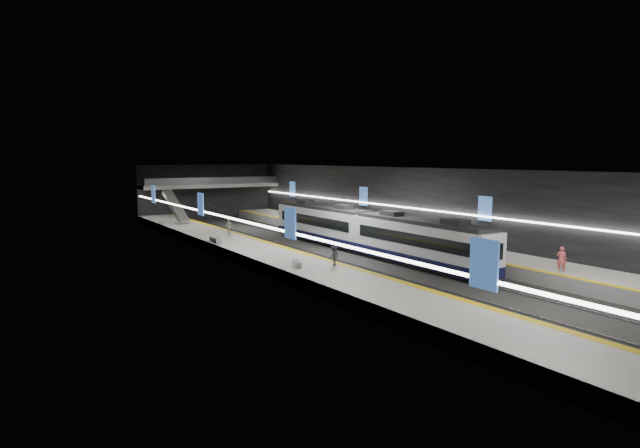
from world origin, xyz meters
TOP-DOWN VIEW (x-y plane):
  - ground at (0.00, 0.00)m, footprint 70.00×70.00m
  - ceiling at (0.00, 0.00)m, footprint 20.00×70.00m
  - wall_left at (-10.00, 0.00)m, footprint 0.04×70.00m
  - wall_right at (10.00, 0.00)m, footprint 0.04×70.00m
  - wall_back at (0.00, 35.00)m, footprint 20.00×0.04m
  - platform_left at (-7.50, 0.00)m, footprint 5.00×70.00m
  - tile_surface_left at (-7.50, 0.00)m, footprint 5.00×70.00m
  - tactile_strip_left at (-5.30, 0.00)m, footprint 0.60×70.00m
  - platform_right at (7.50, 0.00)m, footprint 5.00×70.00m
  - tile_surface_right at (7.50, 0.00)m, footprint 5.00×70.00m
  - tactile_strip_right at (5.30, 0.00)m, footprint 0.60×70.00m
  - rails at (-0.00, 0.00)m, footprint 6.52×70.00m
  - train at (2.50, -0.30)m, footprint 2.69×30.05m
  - ad_posters at (-0.00, 1.00)m, footprint 19.94×53.50m
  - cove_light_left at (-9.80, 0.00)m, footprint 0.25×68.60m
  - cove_light_right at (9.80, 0.00)m, footprint 0.25×68.60m
  - mezzanine_bridge at (0.00, 32.93)m, footprint 20.00×3.00m
  - escalator at (-7.50, 26.00)m, footprint 1.20×7.50m
  - bench_left_near at (-8.51, -6.45)m, footprint 1.09×1.72m
  - bench_left_far at (-9.50, 7.32)m, footprint 0.65×2.02m
  - bench_right_near at (9.41, -3.76)m, footprint 0.51×1.68m
  - bench_right_far at (9.16, 4.14)m, footprint 0.48×1.72m
  - passenger_right_a at (6.30, -18.03)m, footprint 0.67×0.78m
  - passenger_left_a at (-6.55, 11.17)m, footprint 0.75×1.11m
  - passenger_left_b at (-6.02, -7.65)m, footprint 1.10×0.81m

SIDE VIEW (x-z plane):
  - ground at x=0.00m, z-range 0.00..0.00m
  - rails at x=0.00m, z-range 0.00..0.12m
  - platform_left at x=-7.50m, z-range 0.00..1.00m
  - platform_right at x=7.50m, z-range 0.00..1.00m
  - tile_surface_left at x=-7.50m, z-range 1.00..1.02m
  - tile_surface_right at x=7.50m, z-range 1.00..1.02m
  - tactile_strip_left at x=-5.30m, z-range 1.01..1.03m
  - tactile_strip_right at x=5.30m, z-range 1.01..1.03m
  - bench_right_near at x=9.41m, z-range 1.00..1.41m
  - bench_left_near at x=-8.51m, z-range 1.00..1.41m
  - bench_right_far at x=9.16m, z-range 1.00..1.42m
  - bench_left_far at x=-9.50m, z-range 1.00..1.49m
  - passenger_left_b at x=-6.02m, z-range 1.00..2.52m
  - passenger_left_a at x=-6.55m, z-range 1.00..2.76m
  - passenger_right_a at x=6.30m, z-range 1.00..2.80m
  - train at x=2.50m, z-range 0.40..4.00m
  - escalator at x=-7.50m, z-range 0.94..4.86m
  - cove_light_left at x=-9.80m, z-range 3.74..3.86m
  - cove_light_right at x=9.80m, z-range 3.74..3.86m
  - wall_left at x=-10.00m, z-range 0.00..8.00m
  - wall_right at x=10.00m, z-range 0.00..8.00m
  - wall_back at x=0.00m, z-range 0.00..8.00m
  - ad_posters at x=0.00m, z-range 3.40..5.60m
  - mezzanine_bridge at x=0.00m, z-range 4.29..5.79m
  - ceiling at x=0.00m, z-range 7.98..8.02m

